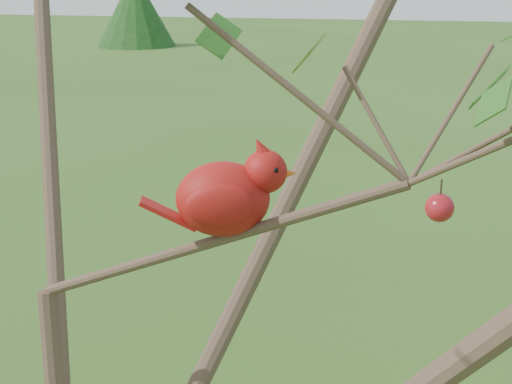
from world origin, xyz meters
TOP-DOWN VIEW (x-y plane):
  - crabapple_tree at (0.03, -0.02)m, footprint 2.35×2.05m
  - cardinal at (0.28, 0.08)m, footprint 0.23×0.15m
  - distant_trees at (-1.81, 23.98)m, footprint 38.83×18.19m

SIDE VIEW (x-z plane):
  - distant_trees at x=-1.81m, z-range -0.18..3.22m
  - crabapple_tree at x=0.03m, z-range 0.65..3.60m
  - cardinal at x=0.28m, z-range 2.07..2.24m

